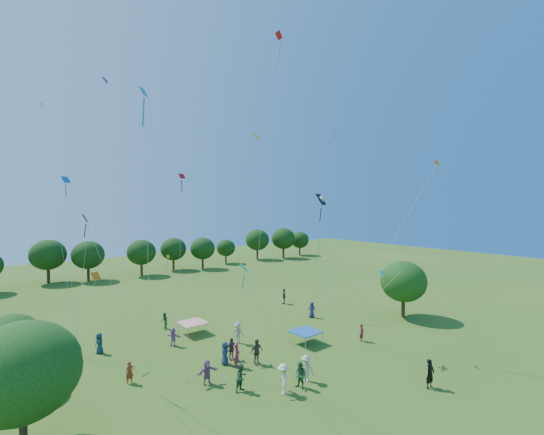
{
  "coord_description": "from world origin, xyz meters",
  "views": [
    {
      "loc": [
        -17.23,
        -7.1,
        11.95
      ],
      "look_at": [
        0.0,
        14.0,
        11.0
      ],
      "focal_mm": 24.0,
      "sensor_mm": 36.0,
      "label": 1
    }
  ],
  "objects": [
    {
      "name": "near_tree_west",
      "position": [
        -15.69,
        13.75,
        3.97
      ],
      "size": [
        5.28,
        5.28,
        6.35
      ],
      "color": "#422B19",
      "rests_on": "ground"
    },
    {
      "name": "near_tree_north",
      "position": [
        -15.69,
        21.26,
        3.29
      ],
      "size": [
        3.63,
        3.63,
        4.94
      ],
      "color": "#422B19",
      "rests_on": "ground"
    },
    {
      "name": "near_tree_east",
      "position": [
        17.71,
        13.66,
        3.84
      ],
      "size": [
        4.77,
        4.77,
        6.0
      ],
      "color": "#422B19",
      "rests_on": "ground"
    },
    {
      "name": "treeline",
      "position": [
        -1.73,
        55.43,
        4.09
      ],
      "size": [
        88.01,
        8.77,
        6.77
      ],
      "color": "#422B19",
      "rests_on": "ground"
    },
    {
      "name": "tent_red_stripe",
      "position": [
        -1.9,
        23.26,
        1.04
      ],
      "size": [
        2.2,
        2.2,
        1.1
      ],
      "color": "red",
      "rests_on": "ground"
    },
    {
      "name": "tent_blue",
      "position": [
        4.53,
        14.96,
        1.04
      ],
      "size": [
        2.2,
        2.2,
        1.1
      ],
      "color": "#1952A4",
      "rests_on": "ground"
    },
    {
      "name": "man_in_black",
      "position": [
        5.48,
        4.41,
        0.94
      ],
      "size": [
        0.73,
        0.5,
        1.89
      ],
      "primitive_type": "imported",
      "rotation": [
        0.0,
        0.0,
        -0.06
      ],
      "color": "black",
      "rests_on": "ground"
    },
    {
      "name": "crowd_person_0",
      "position": [
        10.15,
        19.74,
        0.82
      ],
      "size": [
        0.75,
        0.92,
        1.64
      ],
      "primitive_type": "imported",
      "rotation": [
        0.0,
        0.0,
        2.03
      ],
      "color": "navy",
      "rests_on": "ground"
    },
    {
      "name": "crowd_person_1",
      "position": [
        8.73,
        12.25,
        0.78
      ],
      "size": [
        0.67,
        0.55,
        1.55
      ],
      "primitive_type": "imported",
      "rotation": [
        0.0,
        0.0,
        0.35
      ],
      "color": "maroon",
      "rests_on": "ground"
    },
    {
      "name": "crowd_person_2",
      "position": [
        -4.26,
        11.89,
        0.88
      ],
      "size": [
        0.96,
        0.66,
        1.76
      ],
      "primitive_type": "imported",
      "rotation": [
        0.0,
        0.0,
        0.23
      ],
      "color": "#22502F",
      "rests_on": "ground"
    },
    {
      "name": "crowd_person_3",
      "position": [
        -0.18,
        10.16,
        0.9
      ],
      "size": [
        0.81,
        1.27,
        1.8
      ],
      "primitive_type": "imported",
      "rotation": [
        0.0,
        0.0,
        4.97
      ],
      "color": "#C1AE9A",
      "rests_on": "ground"
    },
    {
      "name": "crowd_person_4",
      "position": [
        -1.18,
        14.39,
        0.95
      ],
      "size": [
        1.14,
        0.56,
        1.91
      ],
      "primitive_type": "imported",
      "rotation": [
        0.0,
        0.0,
        6.33
      ],
      "color": "#433B36",
      "rests_on": "ground"
    },
    {
      "name": "crowd_person_5",
      "position": [
        -4.52,
        21.68,
        0.78
      ],
      "size": [
        1.12,
        1.54,
        1.57
      ],
      "primitive_type": "imported",
      "rotation": [
        0.0,
        0.0,
        2.04
      ],
      "color": "#AB65AE",
      "rests_on": "ground"
    },
    {
      "name": "crowd_person_6",
      "position": [
        -3.02,
        15.89,
        0.85
      ],
      "size": [
        0.66,
        0.93,
        1.71
      ],
      "primitive_type": "imported",
      "rotation": [
        0.0,
        0.0,
        1.3
      ],
      "color": "navy",
      "rests_on": "ground"
    },
    {
      "name": "crowd_person_7",
      "position": [
        -2.59,
        14.92,
        0.88
      ],
      "size": [
        0.76,
        0.76,
        1.75
      ],
      "primitive_type": "imported",
      "rotation": [
        0.0,
        0.0,
        0.77
      ],
      "color": "maroon",
      "rests_on": "ground"
    },
    {
      "name": "crowd_person_8",
      "position": [
        -3.43,
        26.14,
        0.79
      ],
      "size": [
        0.57,
        0.85,
        1.58
      ],
      "primitive_type": "imported",
      "rotation": [
        0.0,
        0.0,
        4.52
      ],
      "color": "#2C662B",
      "rests_on": "ground"
    },
    {
      "name": "crowd_person_9",
      "position": [
        0.03,
        18.71,
        0.92
      ],
      "size": [
        1.09,
        1.3,
        1.84
      ],
      "primitive_type": "imported",
      "rotation": [
        0.0,
        0.0,
        5.27
      ],
      "color": "#A39782",
      "rests_on": "ground"
    },
    {
      "name": "crowd_person_10",
      "position": [
        11.37,
        25.63,
        0.91
      ],
      "size": [
        1.08,
        1.12,
        1.83
      ],
      "primitive_type": "imported",
      "rotation": [
        0.0,
        0.0,
        3.98
      ],
      "color": "#454037",
      "rests_on": "ground"
    },
    {
      "name": "crowd_person_11",
      "position": [
        -5.53,
        14.06,
        0.82
      ],
      "size": [
        1.55,
        0.63,
        1.63
      ],
      "primitive_type": "imported",
      "rotation": [
        0.0,
        0.0,
        6.22
      ],
      "color": "#874E7B",
      "rests_on": "ground"
    },
    {
      "name": "crowd_person_12",
      "position": [
        -9.76,
        24.02,
        0.83
      ],
      "size": [
        0.71,
        0.92,
        1.66
      ],
      "primitive_type": "imported",
      "rotation": [
        0.0,
        0.0,
        5.09
      ],
      "color": "#1A344C",
      "rests_on": "ground"
    },
    {
      "name": "crowd_person_13",
      "position": [
        -9.49,
        17.43,
        0.74
      ],
      "size": [
        0.56,
        0.37,
        1.48
      ],
      "primitive_type": "imported",
      "rotation": [
        0.0,
        0.0,
        0.02
      ],
      "color": "maroon",
      "rests_on": "ground"
    },
    {
      "name": "crowd_person_14",
      "position": [
        -1.11,
        9.71,
        0.86
      ],
      "size": [
        0.58,
        0.91,
        1.72
      ],
      "primitive_type": "imported",
      "rotation": [
        0.0,
        0.0,
        4.86
      ],
      "color": "#2A6234",
      "rests_on": "ground"
    },
    {
      "name": "crowd_person_15",
      "position": [
        -2.42,
        9.93,
        0.95
      ],
      "size": [
        1.17,
        1.33,
        1.89
      ],
      "primitive_type": "imported",
      "rotation": [
        0.0,
        0.0,
        4.1
      ],
      "color": "beige",
      "rests_on": "ground"
    },
    {
      "name": "crowd_person_16",
      "position": [
        -2.2,
        16.28,
        0.85
      ],
      "size": [
        1.03,
        0.54,
        1.69
      ],
      "primitive_type": "imported",
      "rotation": [
        0.0,
        0.0,
        6.37
      ],
      "color": "#453E37",
      "rests_on": "ground"
    },
    {
      "name": "pirate_kite",
      "position": [
        5.16,
        13.77,
        12.2
      ],
      "size": [
        2.43,
        0.98,
        11.58
      ],
      "color": "black"
    },
    {
      "name": "red_high_kite",
      "position": [
        3.55,
        18.08,
        22.11
      ],
      "size": [
        5.48,
        3.1,
        26.43
      ],
      "color": "red"
    },
    {
      "name": "small_kite_0",
      "position": [
        -11.65,
        16.38,
        9.35
      ],
      "size": [
        3.6,
        1.15,
        10.1
      ],
      "color": "red"
    },
    {
      "name": "small_kite_1",
      "position": [
        13.56,
        9.9,
        12.63
      ],
      "size": [
        8.72,
        4.36,
        14.69
      ],
      "color": "#F9550D"
    },
    {
      "name": "small_kite_2",
      "position": [
        -4.51,
        8.99,
        11.87
      ],
      "size": [
        3.8,
        1.49,
        14.51
      ],
      "color": "#EDA215"
    },
    {
      "name": "small_kite_3",
      "position": [
        10.8,
        19.54,
        6.36
      ],
      "size": [
        1.35,
        1.97,
        6.62
      ],
      "color": "green"
    },
    {
      "name": "small_kite_4",
      "position": [
        -12.12,
        22.41,
        11.29
      ],
      "size": [
        1.24,
        3.42,
        12.65
      ],
      "color": "blue"
    },
    {
      "name": "small_kite_5",
      "position": [
        11.91,
        19.08,
        12.62
      ],
      "size": [
        0.66,
        3.06,
        17.89
      ],
      "color": "#9D1A8F"
    },
    {
      "name": "small_kite_6",
      "position": [
        6.69,
        16.96,
        14.22
      ],
      "size": [
        0.62,
        5.5,
        17.59
      ],
      "color": "silver"
    },
    {
      "name": "small_kite_7",
      "position": [
        8.66,
        9.07,
        6.32
      ],
      "size": [
        2.13,
        4.77,
        5.95
      ],
      "color": "#0BB28F"
    },
    {
      "name": "small_kite_8",
      "position": [
        -4.05,
        20.96,
        11.52
      ],
      "size": [
        0.96,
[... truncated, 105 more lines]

